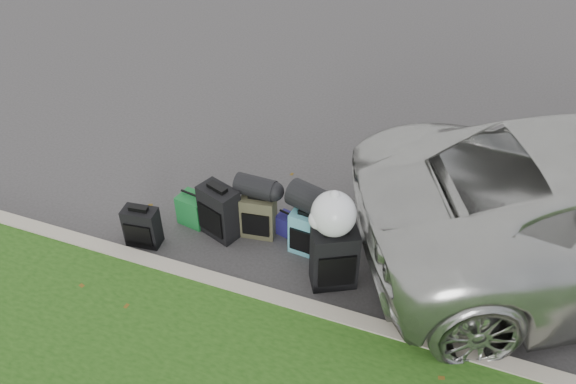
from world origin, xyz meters
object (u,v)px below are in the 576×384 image
(suitcase_olive, at_px, (259,216))
(suitcase_large_black_right, at_px, (334,258))
(tote_navy, at_px, (288,225))
(suitcase_teal, at_px, (307,233))
(suitcase_small_black, at_px, (142,227))
(tote_green, at_px, (194,209))
(suitcase_large_black_left, at_px, (219,212))

(suitcase_olive, height_order, suitcase_large_black_right, suitcase_large_black_right)
(tote_navy, bearing_deg, suitcase_large_black_right, -23.94)
(suitcase_teal, bearing_deg, suitcase_small_black, -158.32)
(suitcase_small_black, relative_size, suitcase_teal, 0.91)
(suitcase_teal, relative_size, tote_green, 1.41)
(suitcase_large_black_left, xyz_separation_m, tote_green, (-0.40, 0.08, -0.14))
(tote_navy, bearing_deg, suitcase_olive, -144.52)
(suitcase_olive, relative_size, tote_navy, 2.07)
(suitcase_teal, bearing_deg, suitcase_large_black_right, -35.61)
(suitcase_large_black_left, xyz_separation_m, suitcase_olive, (0.43, 0.16, -0.06))
(suitcase_small_black, height_order, tote_green, suitcase_small_black)
(tote_navy, bearing_deg, suitcase_large_black_left, -145.22)
(suitcase_large_black_left, height_order, suitcase_large_black_right, suitcase_large_black_right)
(suitcase_small_black, distance_m, suitcase_large_black_left, 0.90)
(suitcase_large_black_left, distance_m, suitcase_olive, 0.46)
(suitcase_large_black_right, bearing_deg, suitcase_teal, 110.72)
(suitcase_large_black_right, height_order, tote_green, suitcase_large_black_right)
(suitcase_large_black_left, bearing_deg, suitcase_small_black, -128.66)
(suitcase_small_black, distance_m, tote_navy, 1.70)
(suitcase_small_black, distance_m, suitcase_large_black_right, 2.27)
(suitcase_small_black, height_order, suitcase_large_black_left, suitcase_large_black_left)
(suitcase_large_black_left, xyz_separation_m, suitcase_teal, (1.06, 0.08, -0.06))
(suitcase_large_black_left, bearing_deg, tote_navy, 40.71)
(tote_green, bearing_deg, suitcase_teal, 9.37)
(suitcase_teal, xyz_separation_m, suitcase_large_black_right, (0.43, -0.37, 0.09))
(suitcase_small_black, distance_m, suitcase_teal, 1.91)
(suitcase_large_black_left, height_order, tote_navy, suitcase_large_black_left)
(suitcase_small_black, bearing_deg, tote_navy, 19.15)
(suitcase_large_black_right, bearing_deg, tote_green, 140.28)
(suitcase_large_black_right, bearing_deg, suitcase_olive, 128.40)
(suitcase_small_black, xyz_separation_m, tote_navy, (1.52, 0.76, -0.12))
(suitcase_teal, xyz_separation_m, tote_navy, (-0.31, 0.21, -0.14))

